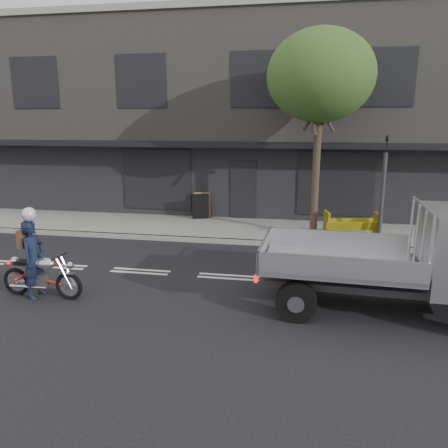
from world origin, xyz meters
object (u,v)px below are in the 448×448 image
Objects in this scene: traffic_light_pole at (382,197)px; rider at (34,259)px; sandwich_board at (201,206)px; flatbed_ute at (446,254)px; motorcycle at (41,275)px; construction_barrier at (352,227)px; street_tree at (321,76)px.

traffic_light_pole is 9.93m from rider.
rider is at bearing -122.42° from sandwich_board.
traffic_light_pole is at bearing -38.85° from sandwich_board.
motorcycle is at bearing -173.61° from flatbed_ute.
rider reaches higher than motorcycle.
flatbed_ute is 5.15m from construction_barrier.
street_tree is 1.93× the size of traffic_light_pole.
traffic_light_pole is 6.82m from sandwich_board.
motorcycle is 8.71m from flatbed_ute.
rider is at bearing -177.61° from motorcycle.
flatbed_ute is (8.81, 0.57, 0.45)m from rider.
sandwich_board is at bearing -12.21° from rider.
rider is 8.84m from flatbed_ute.
rider is (-8.33, -5.36, -0.76)m from traffic_light_pole.
rider is 9.33m from construction_barrier.
motorcycle is 1.19× the size of construction_barrier.
street_tree is at bearing 116.36° from flatbed_ute.
motorcycle is 9.21m from construction_barrier.
traffic_light_pole reaches higher than rider.
flatbed_ute is 9.92m from sandwich_board.
rider is (-6.33, -6.21, -4.38)m from street_tree.
construction_barrier is (-0.80, 0.15, -1.03)m from traffic_light_pole.
street_tree is 6.61× the size of sandwich_board.
rider is 0.35× the size of flatbed_ute.
street_tree reaches higher than rider.
traffic_light_pole is at bearing -54.83° from rider.
street_tree reaches higher than construction_barrier.
construction_barrier is at bearing -40.26° from sandwich_board.
street_tree is 4.86m from construction_barrier.
motorcycle is 0.39× the size of flatbed_ute.
construction_barrier reaches higher than motorcycle.
sandwich_board is (2.03, 7.78, -0.23)m from rider.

